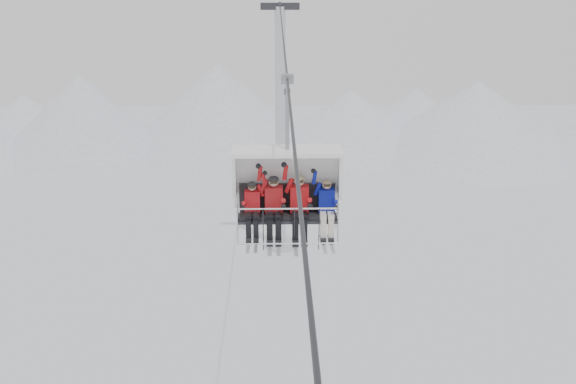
{
  "coord_description": "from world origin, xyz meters",
  "views": [
    {
      "loc": [
        -0.29,
        -15.84,
        16.24
      ],
      "look_at": [
        0.0,
        0.0,
        10.81
      ],
      "focal_mm": 45.0,
      "sensor_mm": 36.0,
      "label": 1
    }
  ],
  "objects_px": {
    "chairlift_carrier": "(287,182)",
    "skier_far_right": "(327,207)",
    "skier_center_right": "(299,204)",
    "skier_far_left": "(252,208)",
    "skier_center_left": "(274,205)",
    "lift_tower_right": "(281,148)"
  },
  "relations": [
    {
      "from": "skier_far_right",
      "to": "lift_tower_right",
      "type": "bearing_deg",
      "value": 92.57
    },
    {
      "from": "skier_center_left",
      "to": "skier_far_right",
      "type": "relative_size",
      "value": 1.03
    },
    {
      "from": "chairlift_carrier",
      "to": "skier_far_right",
      "type": "distance_m",
      "value": 1.14
    },
    {
      "from": "skier_far_left",
      "to": "skier_center_right",
      "type": "relative_size",
      "value": 0.95
    },
    {
      "from": "skier_far_right",
      "to": "skier_far_left",
      "type": "bearing_deg",
      "value": -179.83
    },
    {
      "from": "chairlift_carrier",
      "to": "skier_far_left",
      "type": "relative_size",
      "value": 2.36
    },
    {
      "from": "skier_center_right",
      "to": "skier_far_right",
      "type": "height_order",
      "value": "skier_center_right"
    },
    {
      "from": "lift_tower_right",
      "to": "skier_center_left",
      "type": "height_order",
      "value": "lift_tower_right"
    },
    {
      "from": "lift_tower_right",
      "to": "skier_far_left",
      "type": "relative_size",
      "value": 7.99
    },
    {
      "from": "chairlift_carrier",
      "to": "skier_center_left",
      "type": "xyz_separation_m",
      "value": [
        -0.33,
        -0.31,
        -0.49
      ]
    },
    {
      "from": "lift_tower_right",
      "to": "skier_far_right",
      "type": "bearing_deg",
      "value": -87.43
    },
    {
      "from": "skier_center_left",
      "to": "skier_center_right",
      "type": "xyz_separation_m",
      "value": [
        0.62,
        0.0,
        0.01
      ]
    },
    {
      "from": "skier_far_left",
      "to": "skier_center_left",
      "type": "height_order",
      "value": "skier_center_left"
    },
    {
      "from": "skier_center_left",
      "to": "skier_center_right",
      "type": "relative_size",
      "value": 0.98
    },
    {
      "from": "skier_center_right",
      "to": "chairlift_carrier",
      "type": "bearing_deg",
      "value": 133.94
    },
    {
      "from": "chairlift_carrier",
      "to": "skier_far_left",
      "type": "distance_m",
      "value": 1.07
    },
    {
      "from": "lift_tower_right",
      "to": "skier_center_right",
      "type": "height_order",
      "value": "lift_tower_right"
    },
    {
      "from": "chairlift_carrier",
      "to": "skier_far_right",
      "type": "bearing_deg",
      "value": -18.4
    },
    {
      "from": "skier_far_left",
      "to": "skier_center_right",
      "type": "bearing_deg",
      "value": 1.0
    },
    {
      "from": "chairlift_carrier",
      "to": "skier_far_right",
      "type": "height_order",
      "value": "chairlift_carrier"
    },
    {
      "from": "lift_tower_right",
      "to": "skier_center_right",
      "type": "xyz_separation_m",
      "value": [
        0.29,
        -21.31,
        4.47
      ]
    },
    {
      "from": "skier_far_left",
      "to": "skier_center_left",
      "type": "xyz_separation_m",
      "value": [
        0.53,
        0.02,
        0.06
      ]
    }
  ]
}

